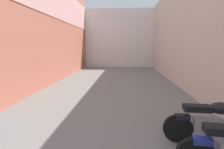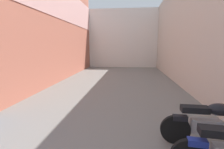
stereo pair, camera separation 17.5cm
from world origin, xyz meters
TOP-DOWN VIEW (x-y plane):
  - ground_plane at (0.00, 7.18)m, footprint 34.35×34.35m
  - building_left at (-3.44, 9.12)m, footprint 0.45×18.35m
  - building_right at (3.45, 9.17)m, footprint 0.45×18.35m
  - building_far_end at (0.00, 19.35)m, footprint 9.49×2.00m
  - motorcycle_sixth at (2.31, 5.31)m, footprint 1.85×0.58m

SIDE VIEW (x-z plane):
  - ground_plane at x=0.00m, z-range 0.00..0.00m
  - motorcycle_sixth at x=2.31m, z-range -0.02..1.02m
  - building_far_end at x=0.00m, z-range 0.00..5.50m
  - building_right at x=3.45m, z-range 0.00..5.60m
  - building_left at x=-3.44m, z-range 0.02..6.32m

